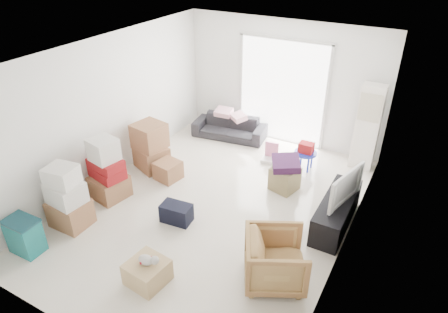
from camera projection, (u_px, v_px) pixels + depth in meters
room_shell at (213, 138)px, 6.39m from camera, size 4.98×6.48×3.18m
sliding_door at (282, 88)px, 8.70m from camera, size 2.10×0.04×2.33m
ac_tower at (367, 128)px, 7.81m from camera, size 0.45×0.30×1.75m
tv_console at (336, 212)px, 6.51m from camera, size 0.45×1.50×0.50m
television at (339, 196)px, 6.36m from camera, size 0.77×1.06×0.12m
sofa at (229, 124)px, 9.23m from camera, size 1.72×0.72×0.65m
pillow_left at (224, 107)px, 9.15m from camera, size 0.38×0.31×0.11m
pillow_right at (239, 111)px, 8.91m from camera, size 0.43×0.42×0.12m
armchair at (276, 258)px, 5.37m from camera, size 1.04×1.06×0.83m
storage_bins at (25, 236)px, 5.95m from camera, size 0.50×0.36×0.58m
box_stack_a at (67, 200)px, 6.39m from camera, size 0.61×0.51×1.10m
box_stack_b at (107, 173)px, 7.07m from camera, size 0.70×0.66×1.17m
box_stack_c at (151, 147)px, 7.97m from camera, size 0.80×0.74×0.97m
loose_box at (168, 170)px, 7.75m from camera, size 0.50×0.50×0.36m
duffel_bag at (176, 213)px, 6.62m from camera, size 0.53×0.35×0.32m
ottoman at (285, 179)px, 7.41m from camera, size 0.54×0.54×0.45m
blanket at (286, 165)px, 7.27m from camera, size 0.66×0.66×0.14m
kids_table at (306, 151)px, 7.95m from camera, size 0.45×0.45×0.59m
toy_walker at (270, 156)px, 8.36m from camera, size 0.34×0.30×0.41m
wood_crate at (147, 272)px, 5.47m from camera, size 0.55×0.55×0.34m
plush_bunny at (148, 260)px, 5.35m from camera, size 0.30×0.18×0.15m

